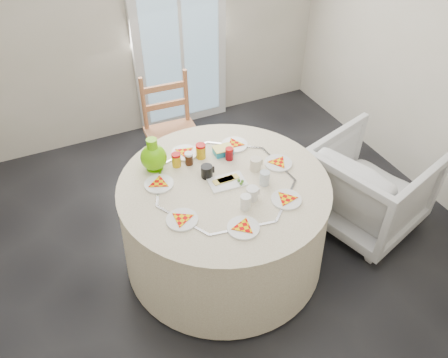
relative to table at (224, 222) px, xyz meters
name	(u,v)px	position (x,y,z in m)	size (l,w,h in m)	color
floor	(225,247)	(0.04, 0.06, -0.38)	(4.00, 4.00, 0.00)	black
wall_back	(136,10)	(0.04, 2.06, 0.93)	(4.00, 0.02, 2.60)	#BCB5A3
glass_door	(179,31)	(0.44, 2.01, 0.68)	(1.00, 0.08, 2.10)	silver
table	(224,222)	(0.00, 0.00, 0.00)	(1.54, 1.54, 0.78)	beige
wooden_chair	(174,138)	(-0.01, 1.07, 0.09)	(0.46, 0.44, 1.03)	#AF7050
armchair	(370,186)	(1.25, -0.14, 0.02)	(0.82, 0.77, 0.85)	silver
place_settings	(224,182)	(0.00, 0.00, 0.40)	(1.11, 1.11, 0.02)	silver
jar_cluster	(202,157)	(-0.05, 0.28, 0.45)	(0.44, 0.22, 0.13)	olive
butter_tub	(223,151)	(0.14, 0.31, 0.41)	(0.14, 0.10, 0.06)	teal
green_pitcher	(154,156)	(-0.38, 0.36, 0.49)	(0.19, 0.19, 0.25)	#60C303
cheese_platter	(227,182)	(0.02, -0.01, 0.40)	(0.25, 0.16, 0.03)	white
mugs_glasses	(237,174)	(0.10, -0.01, 0.44)	(0.62, 0.62, 0.11)	gray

